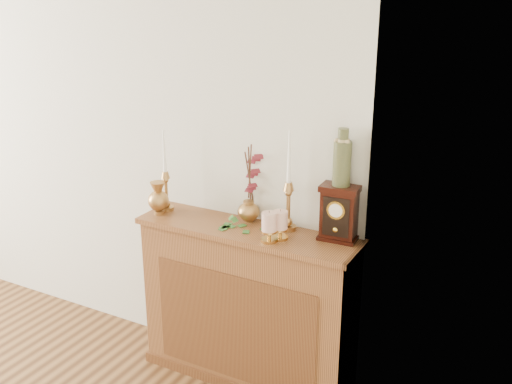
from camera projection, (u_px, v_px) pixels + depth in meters
The scene contains 10 objects.
console_shelf at pixel (247, 310), 3.34m from camera, with size 1.24×0.34×0.93m.
candlestick_left at pixel (166, 185), 3.39m from camera, with size 0.08×0.08×0.47m.
candlestick_center at pixel (288, 198), 3.11m from camera, with size 0.09×0.09×0.54m.
bud_vase at pixel (158, 198), 3.35m from camera, with size 0.12×0.12×0.19m.
ginger_jar at pixel (253, 185), 3.23m from camera, with size 0.18×0.20×0.45m.
pillar_candle_left at pixel (269, 226), 2.99m from camera, with size 0.09×0.09×0.17m.
pillar_candle_right at pixel (280, 223), 3.02m from camera, with size 0.08×0.08×0.16m.
ivy_garland at pixel (243, 226), 3.17m from camera, with size 0.35×0.15×0.07m.
mantel_clock at pixel (339, 213), 3.00m from camera, with size 0.20×0.15×0.29m.
ceramic_vase at pixel (342, 160), 2.91m from camera, with size 0.09×0.09×0.29m.
Camera 1 is at (2.84, -0.46, 2.15)m, focal length 42.00 mm.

